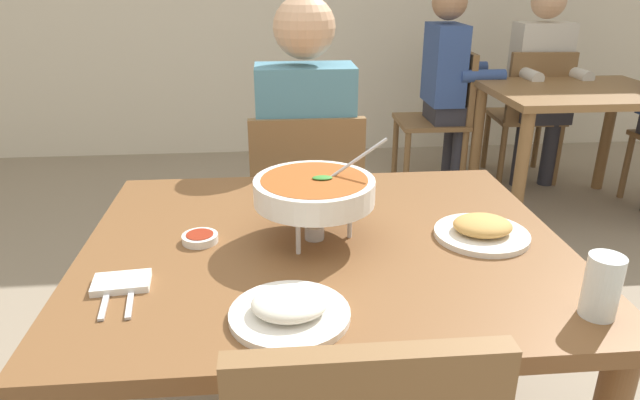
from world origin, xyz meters
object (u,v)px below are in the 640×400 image
object	(u,v)px
curry_bowl	(314,191)
rice_plate	(290,309)
dining_table_main	(325,277)
chair_bg_middle	(445,111)
dining_table_far	(575,112)
chair_bg_left	(531,109)
diner_main	(305,149)
drink_glass	(601,289)
patron_bg_middle	(450,76)
sauce_dish	(200,238)
chair_diner_main	(306,208)
appetizer_plate	(482,230)
patron_bg_left	(541,74)

from	to	relation	value
curry_bowl	rice_plate	size ratio (longest dim) A/B	1.39
dining_table_main	chair_bg_middle	xyz separation A→B (m)	(1.03, 2.36, -0.14)
dining_table_main	curry_bowl	xyz separation A→B (m)	(-0.03, 0.02, 0.23)
dining_table_far	chair_bg_left	distance (m)	0.54
diner_main	drink_glass	world-z (taller)	diner_main
dining_table_far	patron_bg_middle	world-z (taller)	patron_bg_middle
rice_plate	drink_glass	bearing A→B (deg)	-4.05
sauce_dish	chair_diner_main	bearing A→B (deg)	67.48
dining_table_main	drink_glass	xyz separation A→B (m)	(0.50, -0.38, 0.16)
chair_diner_main	dining_table_far	distance (m)	1.94
diner_main	chair_bg_middle	distance (m)	1.88
diner_main	chair_bg_left	world-z (taller)	diner_main
chair_bg_left	patron_bg_middle	size ratio (longest dim) A/B	0.69
patron_bg_middle	dining_table_far	bearing A→B (deg)	-40.49
diner_main	chair_bg_middle	xyz separation A→B (m)	(1.03, 1.55, -0.24)
chair_diner_main	dining_table_far	size ratio (longest dim) A/B	0.90
dining_table_main	chair_bg_middle	distance (m)	2.58
appetizer_plate	sauce_dish	distance (m)	0.72
dining_table_main	patron_bg_left	size ratio (longest dim) A/B	0.92
chair_diner_main	patron_bg_left	distance (m)	2.29
curry_bowl	patron_bg_left	world-z (taller)	patron_bg_left
dining_table_main	sauce_dish	world-z (taller)	sauce_dish
drink_glass	chair_bg_left	bearing A→B (deg)	67.62
rice_plate	sauce_dish	distance (m)	0.41
chair_bg_left	sauce_dish	bearing A→B (deg)	-129.84
dining_table_far	chair_bg_left	bearing A→B (deg)	91.42
chair_bg_left	patron_bg_middle	xyz separation A→B (m)	(-0.59, -0.02, 0.24)
patron_bg_left	curry_bowl	bearing A→B (deg)	-125.93
chair_bg_middle	chair_diner_main	bearing A→B (deg)	-123.25
rice_plate	dining_table_far	xyz separation A→B (m)	(1.74, 2.15, -0.15)
curry_bowl	patron_bg_middle	bearing A→B (deg)	65.33
sauce_dish	chair_bg_middle	distance (m)	2.71
dining_table_main	appetizer_plate	size ratio (longest dim) A/B	5.00
sauce_dish	drink_glass	world-z (taller)	drink_glass
drink_glass	curry_bowl	bearing A→B (deg)	143.58
curry_bowl	rice_plate	world-z (taller)	curry_bowl
curry_bowl	patron_bg_left	bearing A→B (deg)	54.07
drink_glass	sauce_dish	bearing A→B (deg)	154.16
chair_diner_main	diner_main	size ratio (longest dim) A/B	0.69
chair_diner_main	patron_bg_middle	distance (m)	1.88
chair_bg_middle	drink_glass	bearing A→B (deg)	-100.98
drink_glass	patron_bg_left	bearing A→B (deg)	67.00
diner_main	curry_bowl	size ratio (longest dim) A/B	3.94
curry_bowl	chair_bg_left	distance (m)	2.88
rice_plate	chair_bg_middle	distance (m)	2.93
dining_table_main	chair_bg_left	world-z (taller)	chair_bg_left
sauce_dish	chair_bg_middle	xyz separation A→B (m)	(1.35, 2.34, -0.25)
appetizer_plate	sauce_dish	world-z (taller)	appetizer_plate
chair_bg_middle	patron_bg_left	bearing A→B (deg)	-1.88
diner_main	rice_plate	xyz separation A→B (m)	(-0.10, -1.14, 0.03)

